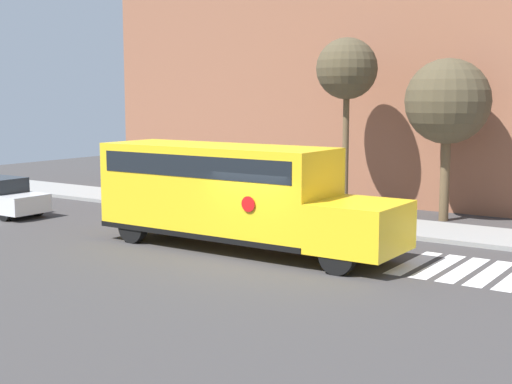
% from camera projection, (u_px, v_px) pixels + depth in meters
% --- Properties ---
extents(ground_plane, '(60.00, 60.00, 0.00)m').
position_uv_depth(ground_plane, '(260.00, 259.00, 20.41)').
color(ground_plane, '#3A3838').
extents(sidewalk_strip, '(44.00, 3.00, 0.15)m').
position_uv_depth(sidewalk_strip, '(360.00, 223.00, 25.73)').
color(sidewalk_strip, gray).
rests_on(sidewalk_strip, ground).
extents(building_backdrop, '(32.00, 4.00, 9.94)m').
position_uv_depth(building_backdrop, '(429.00, 88.00, 30.40)').
color(building_backdrop, '#935B42').
rests_on(building_backdrop, ground).
extents(crosswalk_stripes, '(4.70, 3.20, 0.01)m').
position_uv_depth(crosswalk_stripes, '(490.00, 273.00, 18.73)').
color(crosswalk_stripes, white).
rests_on(crosswalk_stripes, ground).
extents(school_bus, '(9.73, 2.57, 3.14)m').
position_uv_depth(school_bus, '(230.00, 191.00, 21.61)').
color(school_bus, yellow).
rests_on(school_bus, ground).
extents(tree_near_sidewalk, '(3.13, 3.13, 6.00)m').
position_uv_depth(tree_near_sidewalk, '(448.00, 102.00, 26.05)').
color(tree_near_sidewalk, brown).
rests_on(tree_near_sidewalk, ground).
extents(tree_far_sidewalk, '(2.40, 2.40, 6.89)m').
position_uv_depth(tree_far_sidewalk, '(347.00, 70.00, 27.70)').
color(tree_far_sidewalk, brown).
rests_on(tree_far_sidewalk, ground).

